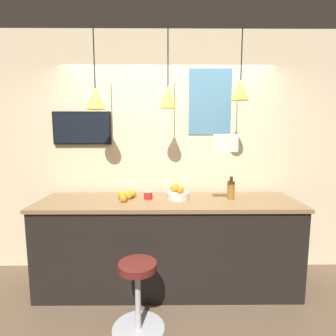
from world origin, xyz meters
name	(u,v)px	position (x,y,z in m)	size (l,w,h in m)	color
ground_plane	(169,335)	(0.00, 0.00, 0.00)	(14.00, 14.00, 0.00)	brown
back_wall	(168,154)	(0.00, 1.22, 1.45)	(8.00, 0.06, 2.90)	beige
service_counter	(168,243)	(0.00, 0.74, 0.49)	(2.77, 0.74, 0.99)	black
bar_stool	(138,291)	(-0.26, 0.06, 0.36)	(0.46, 0.46, 0.62)	#B7B7BC
fruit_bowl	(178,193)	(0.11, 0.79, 1.05)	(0.24, 0.24, 0.16)	beige
orange_pile	(126,195)	(-0.46, 0.80, 1.03)	(0.20, 0.28, 0.09)	orange
juice_bottle	(231,189)	(0.69, 0.79, 1.09)	(0.08, 0.08, 0.25)	olive
spread_jar	(148,195)	(-0.22, 0.79, 1.03)	(0.10, 0.10, 0.09)	red
pendant_lamp_left	(96,98)	(-0.75, 0.78, 2.06)	(0.20, 0.20, 0.85)	black
pendant_lamp_middle	(168,97)	(0.00, 0.78, 2.08)	(0.17, 0.17, 0.84)	black
pendant_lamp_right	(240,90)	(0.75, 0.78, 2.15)	(0.18, 0.18, 0.76)	black
mounted_tv	(82,128)	(-1.03, 1.16, 1.76)	(0.69, 0.04, 0.39)	black
hanging_menu_board	(226,143)	(0.54, 0.45, 1.61)	(0.24, 0.01, 0.17)	silver
wall_poster	(210,102)	(0.51, 1.18, 2.07)	(0.51, 0.01, 0.77)	teal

